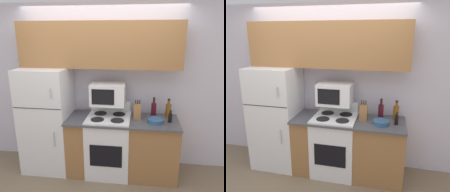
{
  "view_description": "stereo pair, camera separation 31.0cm",
  "coord_description": "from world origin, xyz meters",
  "views": [
    {
      "loc": [
        0.59,
        -2.7,
        2.09
      ],
      "look_at": [
        0.21,
        0.26,
        1.24
      ],
      "focal_mm": 35.0,
      "sensor_mm": 36.0,
      "label": 1
    },
    {
      "loc": [
        0.9,
        -2.64,
        2.09
      ],
      "look_at": [
        0.21,
        0.26,
        1.24
      ],
      "focal_mm": 35.0,
      "sensor_mm": 36.0,
      "label": 2
    }
  ],
  "objects": [
    {
      "name": "refrigerator",
      "position": [
        -0.81,
        0.32,
        0.81
      ],
      "size": [
        0.72,
        0.66,
        1.62
      ],
      "color": "white",
      "rests_on": "ground_plane"
    },
    {
      "name": "wall_back",
      "position": [
        0.0,
        0.67,
        1.27
      ],
      "size": [
        8.0,
        0.05,
        2.55
      ],
      "color": "silver",
      "rests_on": "ground_plane"
    },
    {
      "name": "upper_cabinets",
      "position": [
        0.0,
        0.47,
        1.94
      ],
      "size": [
        2.34,
        0.35,
        0.65
      ],
      "color": "#9E6B3D",
      "rests_on": "refrigerator"
    },
    {
      "name": "bottle_wine_red",
      "position": [
        0.81,
        0.43,
        1.01
      ],
      "size": [
        0.08,
        0.08,
        0.3
      ],
      "color": "#470F19",
      "rests_on": "lower_cabinets"
    },
    {
      "name": "knife_block",
      "position": [
        0.57,
        0.31,
        1.01
      ],
      "size": [
        0.11,
        0.1,
        0.3
      ],
      "color": "#9E6B3D",
      "rests_on": "lower_cabinets"
    },
    {
      "name": "ground_plane",
      "position": [
        0.0,
        0.0,
        0.0
      ],
      "size": [
        12.0,
        12.0,
        0.0
      ],
      "primitive_type": "plane",
      "color": "#7F6B51"
    },
    {
      "name": "bottle_whiskey",
      "position": [
        1.03,
        0.46,
        1.0
      ],
      "size": [
        0.08,
        0.08,
        0.28
      ],
      "color": "brown",
      "rests_on": "lower_cabinets"
    },
    {
      "name": "lower_cabinets",
      "position": [
        0.36,
        0.29,
        0.45
      ],
      "size": [
        1.62,
        0.62,
        0.89
      ],
      "color": "#9E6B3D",
      "rests_on": "ground_plane"
    },
    {
      "name": "stove",
      "position": [
        0.15,
        0.28,
        0.47
      ],
      "size": [
        0.64,
        0.61,
        1.08
      ],
      "color": "white",
      "rests_on": "ground_plane"
    },
    {
      "name": "bowl",
      "position": [
        0.83,
        0.2,
        0.93
      ],
      "size": [
        0.22,
        0.22,
        0.06
      ],
      "color": "#335B84",
      "rests_on": "lower_cabinets"
    },
    {
      "name": "bottle_soy_sauce",
      "position": [
        1.03,
        0.25,
        0.96
      ],
      "size": [
        0.05,
        0.05,
        0.18
      ],
      "color": "black",
      "rests_on": "lower_cabinets"
    },
    {
      "name": "microwave",
      "position": [
        0.13,
        0.38,
        1.24
      ],
      "size": [
        0.5,
        0.37,
        0.32
      ],
      "color": "white",
      "rests_on": "stove"
    }
  ]
}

